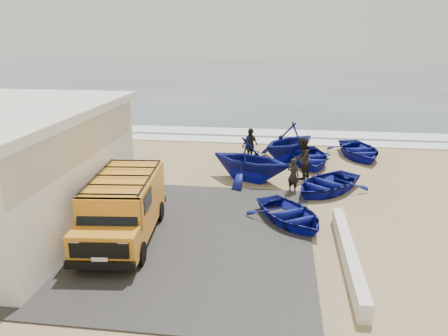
{
  "coord_description": "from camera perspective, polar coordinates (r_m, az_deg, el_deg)",
  "views": [
    {
      "loc": [
        2.83,
        -15.17,
        6.7
      ],
      "look_at": [
        0.51,
        2.23,
        1.2
      ],
      "focal_mm": 35.0,
      "sensor_mm": 36.0,
      "label": 1
    }
  ],
  "objects": [
    {
      "name": "boat_near_left",
      "position": [
        16.13,
        8.62,
        -5.98
      ],
      "size": [
        3.9,
        4.2,
        0.71
      ],
      "primitive_type": "imported",
      "rotation": [
        0.0,
        0.0,
        0.57
      ],
      "color": "navy",
      "rests_on": "ground"
    },
    {
      "name": "boat_far_right",
      "position": [
        25.32,
        17.18,
        2.24
      ],
      "size": [
        3.57,
        4.48,
        0.83
      ],
      "primitive_type": "imported",
      "rotation": [
        0.0,
        0.0,
        0.19
      ],
      "color": "navy",
      "rests_on": "ground"
    },
    {
      "name": "slab",
      "position": [
        15.53,
        -11.44,
        -8.42
      ],
      "size": [
        12.0,
        10.0,
        0.05
      ],
      "primitive_type": "cube",
      "color": "#373432",
      "rests_on": "ground"
    },
    {
      "name": "surf_wash",
      "position": [
        30.54,
        2.09,
        4.76
      ],
      "size": [
        180.0,
        2.2,
        0.04
      ],
      "primitive_type": "cube",
      "color": "white",
      "rests_on": "ground"
    },
    {
      "name": "fisherman_middle",
      "position": [
        20.85,
        10.17,
        1.28
      ],
      "size": [
        1.14,
        1.23,
        2.01
      ],
      "primitive_type": "imported",
      "rotation": [
        0.0,
        0.0,
        -2.08
      ],
      "color": "black",
      "rests_on": "ground"
    },
    {
      "name": "fisherman_back",
      "position": [
        23.05,
        3.42,
        2.91
      ],
      "size": [
        1.05,
        1.15,
        1.89
      ],
      "primitive_type": "imported",
      "rotation": [
        0.0,
        0.0,
        0.89
      ],
      "color": "black",
      "rests_on": "ground"
    },
    {
      "name": "van",
      "position": [
        14.93,
        -13.02,
        -4.82
      ],
      "size": [
        2.46,
        5.24,
        2.18
      ],
      "rotation": [
        0.0,
        0.0,
        0.1
      ],
      "color": "orange",
      "rests_on": "ground"
    },
    {
      "name": "boat_near_right",
      "position": [
        19.46,
        13.21,
        -1.99
      ],
      "size": [
        4.49,
        4.63,
        0.78
      ],
      "primitive_type": "imported",
      "rotation": [
        0.0,
        0.0,
        -0.69
      ],
      "color": "navy",
      "rests_on": "ground"
    },
    {
      "name": "ground",
      "position": [
        16.82,
        -2.75,
        -6.09
      ],
      "size": [
        160.0,
        160.0,
        0.0
      ],
      "primitive_type": "plane",
      "color": "tan"
    },
    {
      "name": "ocean",
      "position": [
        71.54,
        5.4,
        11.96
      ],
      "size": [
        180.0,
        88.0,
        0.01
      ],
      "primitive_type": "cube",
      "color": "#385166",
      "rests_on": "ground"
    },
    {
      "name": "boat_mid_right",
      "position": [
        23.3,
        11.09,
        1.4
      ],
      "size": [
        3.16,
        4.16,
        0.81
      ],
      "primitive_type": "imported",
      "rotation": [
        0.0,
        0.0,
        0.1
      ],
      "color": "navy",
      "rests_on": "ground"
    },
    {
      "name": "parapet",
      "position": [
        13.93,
        15.94,
        -10.8
      ],
      "size": [
        0.35,
        6.0,
        0.55
      ],
      "primitive_type": "cube",
      "color": "silver",
      "rests_on": "ground"
    },
    {
      "name": "boat_far_left",
      "position": [
        23.86,
        8.57,
        3.45
      ],
      "size": [
        5.05,
        5.14,
        2.05
      ],
      "primitive_type": "imported",
      "rotation": [
        0.0,
        0.0,
        -0.67
      ],
      "color": "navy",
      "rests_on": "ground"
    },
    {
      "name": "surf_line",
      "position": [
        28.12,
        1.6,
        3.68
      ],
      "size": [
        180.0,
        1.6,
        0.06
      ],
      "primitive_type": "cube",
      "color": "white",
      "rests_on": "ground"
    },
    {
      "name": "boat_mid_left",
      "position": [
        20.31,
        3.43,
        1.17
      ],
      "size": [
        4.98,
        4.71,
        2.07
      ],
      "primitive_type": "imported",
      "rotation": [
        0.0,
        0.0,
        1.14
      ],
      "color": "navy",
      "rests_on": "ground"
    },
    {
      "name": "fisherman_front",
      "position": [
        19.1,
        9.02,
        -0.93
      ],
      "size": [
        0.67,
        0.61,
        1.53
      ],
      "primitive_type": "imported",
      "rotation": [
        0.0,
        0.0,
        2.57
      ],
      "color": "black",
      "rests_on": "ground"
    }
  ]
}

